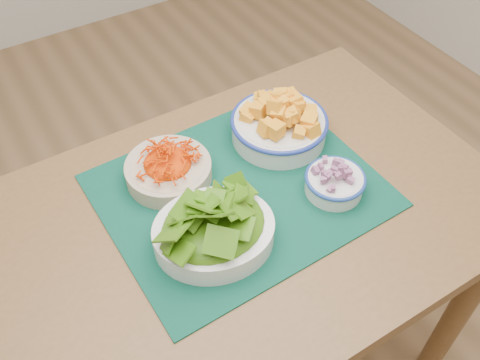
{
  "coord_description": "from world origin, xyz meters",
  "views": [
    {
      "loc": [
        -0.38,
        -0.68,
        1.59
      ],
      "look_at": [
        0.01,
        -0.05,
        0.78
      ],
      "focal_mm": 40.0,
      "sensor_mm": 36.0,
      "label": 1
    }
  ],
  "objects_px": {
    "placemat": "(240,190)",
    "carrot_bowl": "(168,167)",
    "squash_bowl": "(279,121)",
    "lettuce_bowl": "(213,225)",
    "onion_bowl": "(335,180)",
    "table": "(246,243)"
  },
  "relations": [
    {
      "from": "onion_bowl",
      "to": "carrot_bowl",
      "type": "bearing_deg",
      "value": 142.71
    },
    {
      "from": "table",
      "to": "onion_bowl",
      "type": "xyz_separation_m",
      "value": [
        0.18,
        -0.05,
        0.15
      ]
    },
    {
      "from": "placemat",
      "to": "squash_bowl",
      "type": "xyz_separation_m",
      "value": [
        0.16,
        0.09,
        0.05
      ]
    },
    {
      "from": "table",
      "to": "lettuce_bowl",
      "type": "bearing_deg",
      "value": -158.26
    },
    {
      "from": "squash_bowl",
      "to": "lettuce_bowl",
      "type": "xyz_separation_m",
      "value": [
        -0.27,
        -0.18,
        0.01
      ]
    },
    {
      "from": "placemat",
      "to": "onion_bowl",
      "type": "xyz_separation_m",
      "value": [
        0.17,
        -0.1,
        0.03
      ]
    },
    {
      "from": "table",
      "to": "onion_bowl",
      "type": "bearing_deg",
      "value": -16.85
    },
    {
      "from": "carrot_bowl",
      "to": "squash_bowl",
      "type": "relative_size",
      "value": 0.79
    },
    {
      "from": "table",
      "to": "carrot_bowl",
      "type": "distance_m",
      "value": 0.24
    },
    {
      "from": "placemat",
      "to": "carrot_bowl",
      "type": "distance_m",
      "value": 0.16
    },
    {
      "from": "squash_bowl",
      "to": "lettuce_bowl",
      "type": "height_order",
      "value": "lettuce_bowl"
    },
    {
      "from": "placemat",
      "to": "lettuce_bowl",
      "type": "relative_size",
      "value": 2.0
    },
    {
      "from": "placemat",
      "to": "squash_bowl",
      "type": "distance_m",
      "value": 0.19
    },
    {
      "from": "carrot_bowl",
      "to": "lettuce_bowl",
      "type": "xyz_separation_m",
      "value": [
        -0.0,
        -0.2,
        0.02
      ]
    },
    {
      "from": "squash_bowl",
      "to": "onion_bowl",
      "type": "bearing_deg",
      "value": -88.23
    },
    {
      "from": "placemat",
      "to": "onion_bowl",
      "type": "bearing_deg",
      "value": -33.27
    },
    {
      "from": "table",
      "to": "squash_bowl",
      "type": "bearing_deg",
      "value": 38.77
    },
    {
      "from": "table",
      "to": "squash_bowl",
      "type": "xyz_separation_m",
      "value": [
        0.17,
        0.14,
        0.17
      ]
    },
    {
      "from": "placemat",
      "to": "onion_bowl",
      "type": "distance_m",
      "value": 0.2
    },
    {
      "from": "carrot_bowl",
      "to": "lettuce_bowl",
      "type": "relative_size",
      "value": 0.75
    },
    {
      "from": "squash_bowl",
      "to": "lettuce_bowl",
      "type": "bearing_deg",
      "value": -146.33
    },
    {
      "from": "squash_bowl",
      "to": "lettuce_bowl",
      "type": "distance_m",
      "value": 0.32
    }
  ]
}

